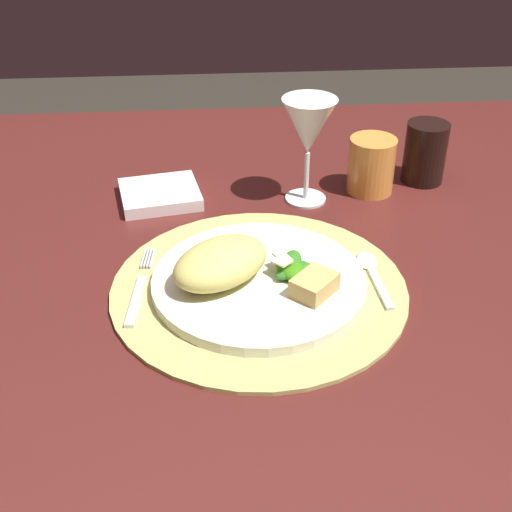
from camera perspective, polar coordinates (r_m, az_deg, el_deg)
dining_table at (r=1.06m, az=-2.14°, el=-5.80°), size 1.38×1.04×0.75m
placemat at (r=0.88m, az=0.25°, el=-2.72°), size 0.38×0.38×0.01m
dinner_plate at (r=0.87m, az=0.25°, el=-2.18°), size 0.27×0.27×0.01m
pasta_serving at (r=0.85m, az=-2.96°, el=-0.57°), size 0.16×0.15×0.05m
salad_greens at (r=0.87m, az=3.08°, el=-0.97°), size 0.06×0.07×0.03m
bread_piece at (r=0.84m, az=4.89°, el=-2.43°), size 0.07×0.07×0.02m
fork at (r=0.88m, az=-9.71°, el=-2.73°), size 0.03×0.17×0.00m
spoon at (r=0.92m, az=9.56°, el=-1.05°), size 0.03×0.13×0.01m
napkin at (r=1.09m, az=-8.03°, el=5.11°), size 0.14×0.13×0.02m
wine_glass at (r=1.03m, az=4.41°, el=10.52°), size 0.08×0.08×0.17m
amber_tumbler at (r=1.11m, az=9.61°, el=7.48°), size 0.07×0.07×0.09m
dark_tumbler at (r=1.16m, az=13.93°, el=8.38°), size 0.07×0.07×0.10m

